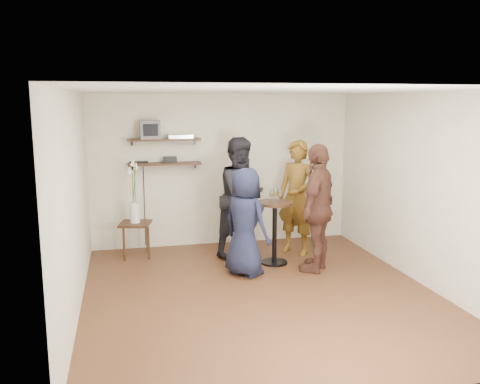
% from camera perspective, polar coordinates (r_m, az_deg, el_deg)
% --- Properties ---
extents(room, '(4.58, 5.08, 2.68)m').
position_cam_1_polar(room, '(6.39, 2.38, -0.42)').
color(room, '#492717').
rests_on(room, ground).
extents(shelf_upper, '(1.20, 0.25, 0.04)m').
position_cam_1_polar(shelf_upper, '(8.48, -8.51, 5.84)').
color(shelf_upper, black).
rests_on(shelf_upper, room).
extents(shelf_lower, '(1.20, 0.25, 0.04)m').
position_cam_1_polar(shelf_lower, '(8.52, -8.44, 3.16)').
color(shelf_lower, black).
rests_on(shelf_lower, room).
extents(crt_monitor, '(0.32, 0.30, 0.30)m').
position_cam_1_polar(crt_monitor, '(8.45, -10.07, 6.92)').
color(crt_monitor, '#59595B').
rests_on(crt_monitor, shelf_upper).
extents(dvd_deck, '(0.40, 0.24, 0.06)m').
position_cam_1_polar(dvd_deck, '(8.50, -6.74, 6.22)').
color(dvd_deck, silver).
rests_on(dvd_deck, shelf_upper).
extents(radio, '(0.22, 0.10, 0.10)m').
position_cam_1_polar(radio, '(8.51, -7.86, 3.63)').
color(radio, black).
rests_on(radio, shelf_lower).
extents(power_strip, '(0.30, 0.05, 0.03)m').
position_cam_1_polar(power_strip, '(8.54, -11.30, 3.31)').
color(power_strip, black).
rests_on(power_strip, shelf_lower).
extents(side_table, '(0.57, 0.57, 0.57)m').
position_cam_1_polar(side_table, '(8.30, -11.65, -4.00)').
color(side_table, black).
rests_on(side_table, room).
extents(vase_lilies, '(0.20, 0.21, 1.05)m').
position_cam_1_polar(vase_lilies, '(8.20, -11.77, -1.13)').
color(vase_lilies, white).
rests_on(vase_lilies, side_table).
extents(drinks_table, '(0.53, 0.53, 0.97)m').
position_cam_1_polar(drinks_table, '(7.78, 3.91, -3.61)').
color(drinks_table, black).
rests_on(drinks_table, room).
extents(wine_glass_fl, '(0.07, 0.07, 0.20)m').
position_cam_1_polar(wine_glass_fl, '(7.63, 3.57, -0.17)').
color(wine_glass_fl, silver).
rests_on(wine_glass_fl, drinks_table).
extents(wine_glass_fr, '(0.06, 0.06, 0.19)m').
position_cam_1_polar(wine_glass_fr, '(7.67, 4.52, -0.17)').
color(wine_glass_fr, silver).
rests_on(wine_glass_fr, drinks_table).
extents(wine_glass_bl, '(0.06, 0.06, 0.18)m').
position_cam_1_polar(wine_glass_bl, '(7.74, 3.58, -0.11)').
color(wine_glass_bl, silver).
rests_on(wine_glass_bl, drinks_table).
extents(wine_glass_br, '(0.07, 0.07, 0.21)m').
position_cam_1_polar(wine_glass_br, '(7.70, 4.03, -0.02)').
color(wine_glass_br, silver).
rests_on(wine_glass_br, drinks_table).
extents(person_plaid, '(0.78, 0.80, 1.86)m').
position_cam_1_polar(person_plaid, '(8.29, 6.40, -0.61)').
color(person_plaid, '#A22B12').
rests_on(person_plaid, room).
extents(person_dark, '(1.18, 1.12, 1.92)m').
position_cam_1_polar(person_dark, '(8.14, 0.20, -0.56)').
color(person_dark, black).
rests_on(person_dark, room).
extents(person_navy, '(0.84, 0.91, 1.56)m').
position_cam_1_polar(person_navy, '(7.23, 0.59, -3.38)').
color(person_navy, '#161A32').
rests_on(person_navy, room).
extents(person_brown, '(1.06, 1.14, 1.88)m').
position_cam_1_polar(person_brown, '(7.48, 8.75, -1.79)').
color(person_brown, '#4D2A21').
rests_on(person_brown, room).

